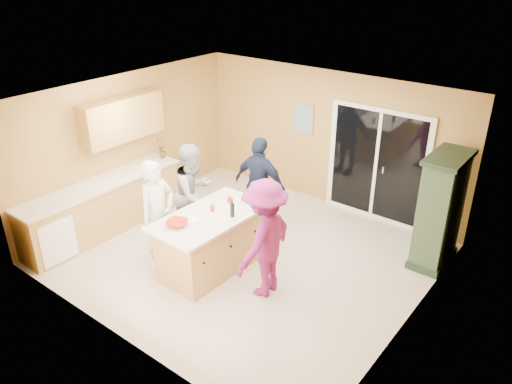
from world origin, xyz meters
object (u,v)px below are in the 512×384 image
Objects in this scene: woman_white at (158,214)px; woman_navy at (260,185)px; woman_grey at (194,194)px; woman_magenta at (265,239)px; kitchen_island at (211,244)px; green_hutch at (440,212)px.

woman_white is 1.01× the size of woman_navy.
woman_grey is 1.01× the size of woman_navy.
woman_white is 0.98× the size of woman_magenta.
kitchen_island is 1.06× the size of woman_navy.
woman_navy is 0.97× the size of woman_magenta.
woman_navy is (0.64, 0.97, -0.01)m from woman_grey.
woman_white reaches higher than woman_grey.
woman_navy is 1.84m from woman_magenta.
woman_grey is at bearing -152.05° from green_hutch.
woman_grey is at bearing 53.31° from woman_navy.
kitchen_island is at bearing 93.24° from woman_navy.
woman_white is 1.79m from woman_magenta.
woman_navy reaches higher than kitchen_island.
green_hutch is 3.93m from woman_grey.
kitchen_island is 1.09m from woman_magenta.
woman_magenta is at bearing -111.26° from woman_grey.
green_hutch is 1.06× the size of woman_navy.
woman_magenta reaches higher than woman_grey.
woman_magenta is (-1.66, -2.29, -0.00)m from green_hutch.
woman_grey reaches higher than kitchen_island.
green_hutch is 2.83m from woman_magenta.
green_hutch is at bearing 140.29° from woman_magenta.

